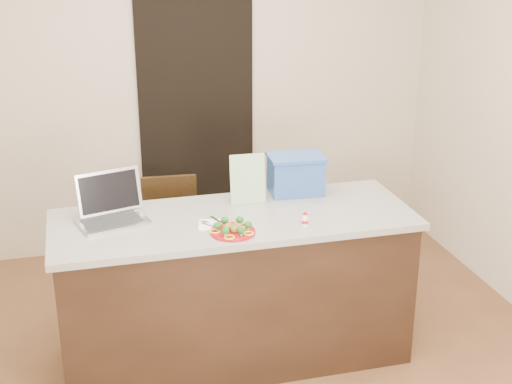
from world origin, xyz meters
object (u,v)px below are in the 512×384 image
object	(u,v)px
plate	(233,232)
yogurt_bottle	(305,220)
chair	(173,231)
napkin	(212,225)
laptop	(111,207)
blue_box	(296,174)
island	(235,288)

from	to	relation	value
plate	yogurt_bottle	size ratio (longest dim) A/B	3.22
chair	napkin	bearing A→B (deg)	-80.22
napkin	chair	distance (m)	1.05
chair	laptop	bearing A→B (deg)	-116.95
blue_box	chair	bearing A→B (deg)	143.29
napkin	laptop	xyz separation A→B (m)	(-0.53, 0.23, 0.07)
napkin	blue_box	distance (m)	0.71
blue_box	plate	bearing A→B (deg)	-132.04
laptop	blue_box	world-z (taller)	laptop
laptop	chair	size ratio (longest dim) A/B	0.49
yogurt_bottle	plate	bearing A→B (deg)	179.88
island	chair	bearing A→B (deg)	105.67
yogurt_bottle	laptop	xyz separation A→B (m)	(-1.02, 0.37, 0.04)
plate	yogurt_bottle	distance (m)	0.41
blue_box	chair	world-z (taller)	blue_box
napkin	laptop	distance (m)	0.58
napkin	blue_box	size ratio (longest dim) A/B	0.43
blue_box	island	bearing A→B (deg)	-145.13
blue_box	chair	size ratio (longest dim) A/B	0.41
yogurt_bottle	chair	distance (m)	1.32
napkin	blue_box	xyz separation A→B (m)	(0.60, 0.37, 0.12)
plate	laptop	size ratio (longest dim) A/B	0.57
blue_box	laptop	bearing A→B (deg)	-169.60
plate	chair	distance (m)	1.19
yogurt_bottle	blue_box	distance (m)	0.52
yogurt_bottle	laptop	size ratio (longest dim) A/B	0.18
napkin	laptop	bearing A→B (deg)	156.52
island	chair	size ratio (longest dim) A/B	2.40
island	chair	distance (m)	0.90
island	blue_box	size ratio (longest dim) A/B	5.88
napkin	yogurt_bottle	world-z (taller)	yogurt_bottle
plate	laptop	world-z (taller)	laptop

